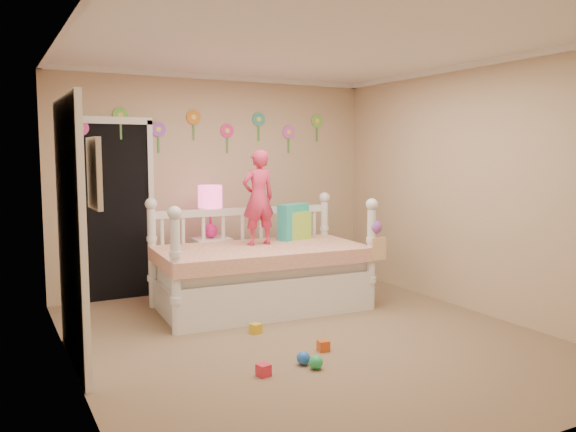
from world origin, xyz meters
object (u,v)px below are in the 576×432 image
child (258,198)px  daybed (261,253)px  nightstand (211,267)px  table_lamp (210,203)px

child → daybed: bearing=74.4°
nightstand → table_lamp: 0.75m
daybed → child: size_ratio=2.17×
daybed → nightstand: (-0.30, 0.72, -0.26)m
daybed → nightstand: size_ratio=3.22×
child → nightstand: child is taller
daybed → child: (0.03, 0.12, 0.58)m
nightstand → table_lamp: size_ratio=1.13×
child → table_lamp: 0.69m
daybed → table_lamp: size_ratio=3.66×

